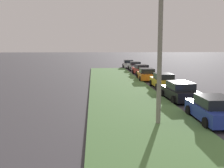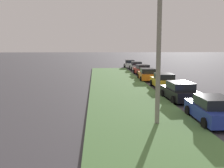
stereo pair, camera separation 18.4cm
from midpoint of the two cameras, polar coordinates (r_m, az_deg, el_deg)
The scene contains 9 objects.
grass_median at distance 19.50m, azimuth 3.69°, elevation -4.24°, with size 60.00×6.00×0.12m, color #517F42.
parked_car_blue at distance 16.05m, azimuth 20.05°, elevation -5.04°, with size 4.34×2.10×1.47m.
parked_car_black at distance 21.52m, azimuth 13.66°, elevation -1.50°, with size 4.38×2.18×1.47m.
parked_car_yellow at distance 27.46m, azimuth 10.41°, elevation 0.65°, with size 4.30×2.03×1.47m.
parked_car_orange at distance 33.09m, azimuth 7.04°, elevation 1.98°, with size 4.37×2.16×1.47m.
parked_car_red at distance 39.37m, azimuth 5.98°, elevation 2.98°, with size 4.39×2.19×1.47m.
parked_car_silver at distance 46.06m, azimuth 4.68°, elevation 3.74°, with size 4.32×2.07×1.47m.
parked_car_white at distance 51.22m, azimuth 3.32°, elevation 4.20°, with size 4.36×2.14×1.47m.
streetlight at distance 14.38m, azimuth 11.02°, elevation 8.59°, with size 0.38×2.87×7.50m.
Camera 1 is at (-8.87, 10.48, 4.24)m, focal length 43.84 mm.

